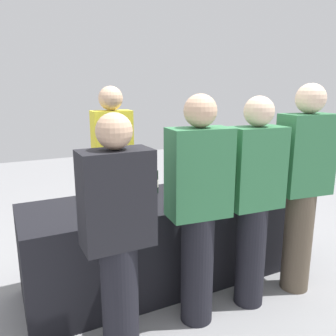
% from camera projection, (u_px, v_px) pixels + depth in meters
% --- Properties ---
extents(ground_plane, '(12.00, 12.00, 0.00)m').
position_uv_depth(ground_plane, '(168.00, 277.00, 3.09)').
color(ground_plane, gray).
extents(tasting_table, '(2.39, 0.76, 0.76)m').
position_uv_depth(tasting_table, '(168.00, 238.00, 3.00)').
color(tasting_table, black).
rests_on(tasting_table, ground_plane).
extents(wine_bottle_0, '(0.08, 0.08, 0.33)m').
position_uv_depth(wine_bottle_0, '(105.00, 189.00, 2.72)').
color(wine_bottle_0, black).
rests_on(wine_bottle_0, tasting_table).
extents(wine_bottle_1, '(0.07, 0.07, 0.33)m').
position_uv_depth(wine_bottle_1, '(115.00, 185.00, 2.82)').
color(wine_bottle_1, black).
rests_on(wine_bottle_1, tasting_table).
extents(wine_bottle_2, '(0.08, 0.08, 0.30)m').
position_uv_depth(wine_bottle_2, '(154.00, 181.00, 3.00)').
color(wine_bottle_2, black).
rests_on(wine_bottle_2, tasting_table).
extents(wine_bottle_3, '(0.08, 0.08, 0.32)m').
position_uv_depth(wine_bottle_3, '(186.00, 178.00, 3.07)').
color(wine_bottle_3, black).
rests_on(wine_bottle_3, tasting_table).
extents(wine_bottle_4, '(0.07, 0.07, 0.30)m').
position_uv_depth(wine_bottle_4, '(189.00, 175.00, 3.20)').
color(wine_bottle_4, black).
rests_on(wine_bottle_4, tasting_table).
extents(wine_bottle_5, '(0.08, 0.08, 0.33)m').
position_uv_depth(wine_bottle_5, '(206.00, 172.00, 3.26)').
color(wine_bottle_5, black).
rests_on(wine_bottle_5, tasting_table).
extents(wine_bottle_6, '(0.08, 0.08, 0.33)m').
position_uv_depth(wine_bottle_6, '(228.00, 172.00, 3.26)').
color(wine_bottle_6, black).
rests_on(wine_bottle_6, tasting_table).
extents(wine_bottle_7, '(0.07, 0.07, 0.34)m').
position_uv_depth(wine_bottle_7, '(248.00, 169.00, 3.38)').
color(wine_bottle_7, black).
rests_on(wine_bottle_7, tasting_table).
extents(wine_glass_0, '(0.07, 0.07, 0.13)m').
position_uv_depth(wine_glass_0, '(117.00, 198.00, 2.58)').
color(wine_glass_0, silver).
rests_on(wine_glass_0, tasting_table).
extents(wine_glass_1, '(0.07, 0.07, 0.15)m').
position_uv_depth(wine_glass_1, '(178.00, 191.00, 2.71)').
color(wine_glass_1, silver).
rests_on(wine_glass_1, tasting_table).
extents(wine_glass_2, '(0.07, 0.07, 0.15)m').
position_uv_depth(wine_glass_2, '(182.00, 186.00, 2.87)').
color(wine_glass_2, silver).
rests_on(wine_glass_2, tasting_table).
extents(wine_glass_3, '(0.07, 0.07, 0.13)m').
position_uv_depth(wine_glass_3, '(228.00, 183.00, 2.99)').
color(wine_glass_3, silver).
rests_on(wine_glass_3, tasting_table).
extents(wine_glass_4, '(0.07, 0.07, 0.14)m').
position_uv_depth(wine_glass_4, '(241.00, 180.00, 3.04)').
color(wine_glass_4, silver).
rests_on(wine_glass_4, tasting_table).
extents(wine_glass_5, '(0.07, 0.07, 0.14)m').
position_uv_depth(wine_glass_5, '(252.00, 176.00, 3.19)').
color(wine_glass_5, silver).
rests_on(wine_glass_5, tasting_table).
extents(server_pouring, '(0.37, 0.23, 1.68)m').
position_uv_depth(server_pouring, '(113.00, 166.00, 3.33)').
color(server_pouring, brown).
rests_on(server_pouring, ground_plane).
extents(guest_0, '(0.41, 0.23, 1.54)m').
position_uv_depth(guest_0, '(118.00, 235.00, 2.01)').
color(guest_0, black).
rests_on(guest_0, ground_plane).
extents(guest_1, '(0.44, 0.27, 1.63)m').
position_uv_depth(guest_1, '(198.00, 206.00, 2.35)').
color(guest_1, black).
rests_on(guest_1, ground_plane).
extents(guest_2, '(0.42, 0.25, 1.61)m').
position_uv_depth(guest_2, '(254.00, 198.00, 2.55)').
color(guest_2, black).
rests_on(guest_2, ground_plane).
extents(guest_3, '(0.44, 0.28, 1.70)m').
position_uv_depth(guest_3, '(303.00, 183.00, 2.73)').
color(guest_3, brown).
rests_on(guest_3, ground_plane).
extents(menu_board, '(0.56, 0.04, 0.92)m').
position_uv_depth(menu_board, '(193.00, 187.00, 4.27)').
color(menu_board, white).
rests_on(menu_board, ground_plane).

